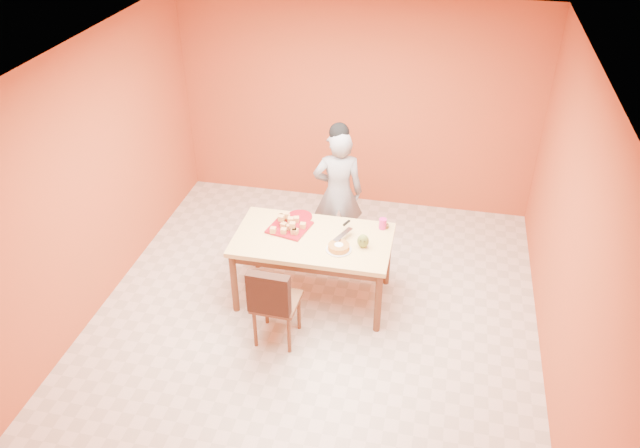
% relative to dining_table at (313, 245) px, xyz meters
% --- Properties ---
extents(floor, '(5.00, 5.00, 0.00)m').
position_rel_dining_table_xyz_m(floor, '(0.09, -0.36, -0.67)').
color(floor, beige).
rests_on(floor, ground).
extents(ceiling, '(5.00, 5.00, 0.00)m').
position_rel_dining_table_xyz_m(ceiling, '(0.09, -0.36, 2.03)').
color(ceiling, white).
rests_on(ceiling, wall_back).
extents(wall_back, '(4.50, 0.00, 4.50)m').
position_rel_dining_table_xyz_m(wall_back, '(0.09, 2.14, 0.68)').
color(wall_back, '#AF4C28').
rests_on(wall_back, floor).
extents(wall_left, '(0.00, 5.00, 5.00)m').
position_rel_dining_table_xyz_m(wall_left, '(-2.16, -0.36, 0.68)').
color(wall_left, '#AF4C28').
rests_on(wall_left, floor).
extents(wall_right, '(0.00, 5.00, 5.00)m').
position_rel_dining_table_xyz_m(wall_right, '(2.34, -0.36, 0.68)').
color(wall_right, '#AF4C28').
rests_on(wall_right, floor).
extents(dining_table, '(1.60, 0.90, 0.76)m').
position_rel_dining_table_xyz_m(dining_table, '(0.00, 0.00, 0.00)').
color(dining_table, '#F3D67F').
rests_on(dining_table, floor).
extents(dining_chair, '(0.44, 0.51, 0.93)m').
position_rel_dining_table_xyz_m(dining_chair, '(-0.21, -0.71, -0.19)').
color(dining_chair, brown).
rests_on(dining_chair, floor).
extents(pastry_pile, '(0.35, 0.35, 0.11)m').
position_rel_dining_table_xyz_m(pastry_pile, '(-0.28, 0.12, 0.17)').
color(pastry_pile, tan).
rests_on(pastry_pile, pastry_platter).
extents(person, '(0.63, 0.48, 1.56)m').
position_rel_dining_table_xyz_m(person, '(0.09, 0.91, 0.11)').
color(person, gray).
rests_on(person, floor).
extents(pastry_platter, '(0.46, 0.46, 0.02)m').
position_rel_dining_table_xyz_m(pastry_platter, '(-0.28, 0.12, 0.11)').
color(pastry_platter, maroon).
rests_on(pastry_platter, dining_table).
extents(red_dinner_plate, '(0.29, 0.29, 0.02)m').
position_rel_dining_table_xyz_m(red_dinner_plate, '(-0.22, 0.35, 0.10)').
color(red_dinner_plate, maroon).
rests_on(red_dinner_plate, dining_table).
extents(white_cake_plate, '(0.32, 0.32, 0.01)m').
position_rel_dining_table_xyz_m(white_cake_plate, '(0.30, -0.15, 0.10)').
color(white_cake_plate, silver).
rests_on(white_cake_plate, dining_table).
extents(sponge_cake, '(0.25, 0.25, 0.05)m').
position_rel_dining_table_xyz_m(sponge_cake, '(0.30, -0.15, 0.13)').
color(sponge_cake, orange).
rests_on(sponge_cake, white_cake_plate).
extents(cake_server, '(0.17, 0.29, 0.01)m').
position_rel_dining_table_xyz_m(cake_server, '(0.31, 0.03, 0.16)').
color(cake_server, silver).
rests_on(cake_server, sponge_cake).
extents(egg_ornament, '(0.14, 0.13, 0.15)m').
position_rel_dining_table_xyz_m(egg_ornament, '(0.52, -0.05, 0.17)').
color(egg_ornament, olive).
rests_on(egg_ornament, dining_table).
extents(magenta_glass, '(0.09, 0.09, 0.11)m').
position_rel_dining_table_xyz_m(magenta_glass, '(0.67, 0.32, 0.15)').
color(magenta_glass, '#CF1F79').
rests_on(magenta_glass, dining_table).
extents(checker_tin, '(0.13, 0.13, 0.03)m').
position_rel_dining_table_xyz_m(checker_tin, '(0.68, 0.35, 0.11)').
color(checker_tin, '#3C2410').
rests_on(checker_tin, dining_table).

